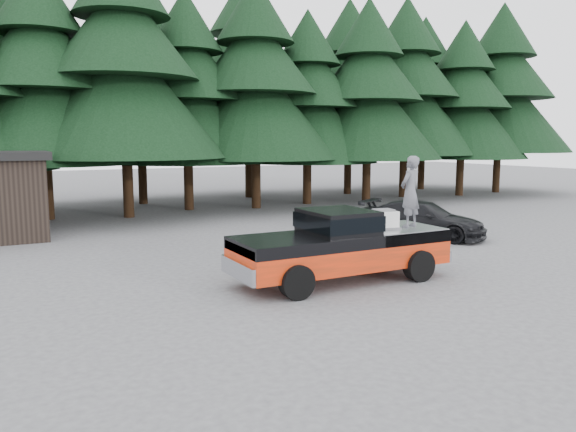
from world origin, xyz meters
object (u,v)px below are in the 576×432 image
air_compressor (383,220)px  parked_car (423,219)px  pickup_truck (341,257)px  man_on_bed (410,192)px

air_compressor → parked_car: size_ratio=0.14×
pickup_truck → man_on_bed: size_ratio=3.05×
pickup_truck → parked_car: parked_car is taller
pickup_truck → air_compressor: air_compressor is taller
pickup_truck → parked_car: 7.77m
man_on_bed → parked_car: (4.37, 4.41, -1.62)m
pickup_truck → parked_car: size_ratio=1.26×
pickup_truck → man_on_bed: 2.71m
parked_car → man_on_bed: bearing=-164.3°
man_on_bed → parked_car: size_ratio=0.41×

